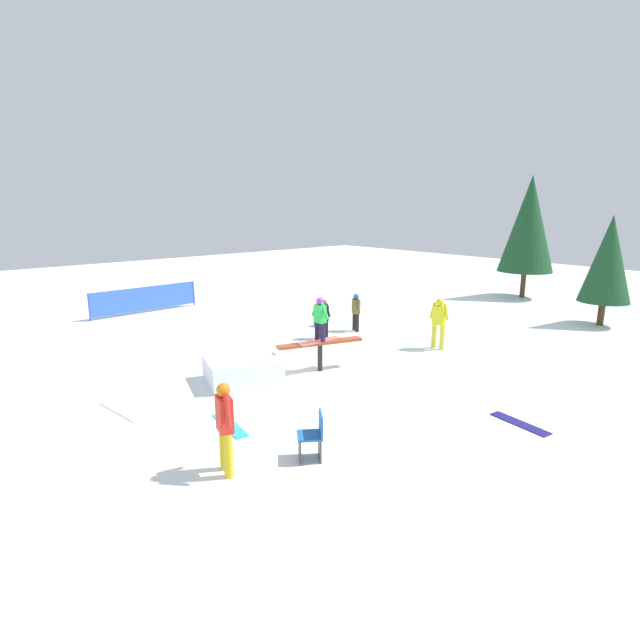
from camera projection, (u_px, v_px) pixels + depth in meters
ground_plane at (320, 371)px, 13.74m from camera, size 60.00×60.00×0.00m
rail_feature at (320, 346)px, 13.58m from camera, size 2.41×1.02×0.83m
snow_kicker_ramp at (243, 370)px, 12.84m from camera, size 2.17×1.98×0.63m
main_rider_on_rail at (320, 320)px, 13.42m from camera, size 1.33×0.73×1.22m
bystander_red at (225, 423)px, 8.32m from camera, size 0.32×0.67×1.62m
bystander_black at (324, 317)px, 16.80m from camera, size 0.23×0.60×1.36m
bystander_brown at (356, 310)px, 17.84m from camera, size 0.29×0.59×1.37m
bystander_yellow at (439, 321)px, 15.60m from camera, size 0.28×0.66×1.62m
loose_snowboard_navy at (520, 424)px, 10.41m from camera, size 0.48×1.34×0.02m
loose_snowboard_cyan at (230, 425)px, 10.33m from camera, size 0.48×1.37×0.02m
loose_snowboard_white at (121, 410)px, 11.07m from camera, size 0.47×1.56×0.02m
folding_chair at (313, 438)px, 8.90m from camera, size 0.61×0.61×0.88m
backpack_on_snow at (318, 322)px, 18.67m from camera, size 0.26×0.33×0.34m
safety_fence at (145, 299)px, 20.88m from camera, size 4.61×0.24×1.10m
pine_tree_near at (529, 224)px, 23.67m from camera, size 2.56×2.56×5.81m
pine_tree_far at (608, 259)px, 18.30m from camera, size 1.81×1.81×4.11m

